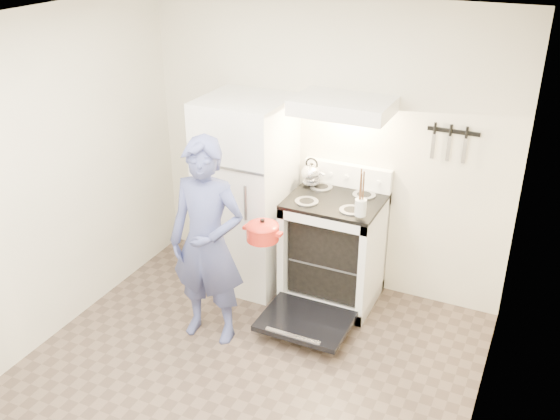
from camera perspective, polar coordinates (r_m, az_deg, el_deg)
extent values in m
plane|color=brown|center=(4.59, -4.93, -16.51)|extent=(3.60, 3.60, 0.00)
cube|color=#EDE6C7|center=(5.35, 4.14, 5.72)|extent=(3.20, 0.02, 2.50)
cube|color=white|center=(5.43, -3.06, 1.50)|extent=(0.70, 0.70, 1.70)
cube|color=white|center=(5.33, 4.91, -3.76)|extent=(0.76, 0.65, 0.92)
cube|color=black|center=(5.11, 5.11, 0.87)|extent=(0.76, 0.65, 0.03)
cube|color=white|center=(5.31, 6.23, 3.18)|extent=(0.76, 0.07, 0.20)
cube|color=black|center=(5.04, 2.34, -10.12)|extent=(0.70, 0.54, 0.04)
cube|color=slate|center=(5.34, 4.90, -3.94)|extent=(0.60, 0.52, 0.01)
cube|color=white|center=(4.90, 5.77, 9.44)|extent=(0.76, 0.50, 0.12)
cube|color=black|center=(4.98, 15.59, 6.94)|extent=(0.40, 0.02, 0.03)
cylinder|color=#967256|center=(5.35, 5.46, -3.75)|extent=(0.36, 0.36, 0.02)
cylinder|color=silver|center=(4.76, 7.38, 0.23)|extent=(0.11, 0.11, 0.13)
imported|color=#394379|center=(4.71, -6.65, -3.02)|extent=(0.64, 0.45, 1.65)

